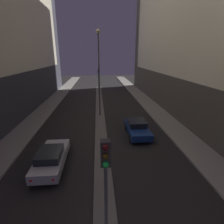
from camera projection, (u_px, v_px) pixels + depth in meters
median_strip at (100, 113)px, 22.91m from camera, size 1.12×39.12×0.13m
traffic_light_near at (106, 175)px, 5.77m from camera, size 0.32×0.42×4.65m
traffic_light_mid at (99, 76)px, 33.49m from camera, size 0.32×0.42×4.65m
street_lamp at (99, 62)px, 19.99m from camera, size 0.49×0.49×9.90m
car_left_lane at (51, 158)px, 11.73m from camera, size 1.75×4.45×1.40m
car_right_lane at (137, 128)px, 16.49m from camera, size 1.86×4.11×1.41m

